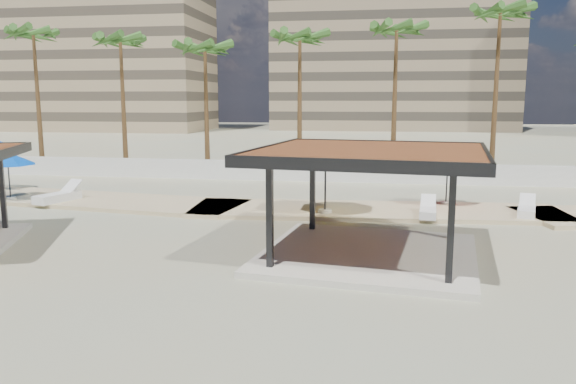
# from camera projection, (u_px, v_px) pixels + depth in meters

# --- Properties ---
(ground) EXTENTS (200.00, 200.00, 0.00)m
(ground) POSITION_uv_depth(u_px,v_px,m) (310.00, 254.00, 18.00)
(ground) COLOR tan
(ground) RESTS_ON ground
(promenade) EXTENTS (44.45, 7.97, 0.24)m
(promenade) POSITION_uv_depth(u_px,v_px,m) (375.00, 208.00, 25.14)
(promenade) COLOR #C6B284
(promenade) RESTS_ON ground
(boundary_wall) EXTENTS (56.00, 0.30, 1.20)m
(boundary_wall) POSITION_uv_depth(u_px,v_px,m) (342.00, 172.00, 33.48)
(boundary_wall) COLOR silver
(boundary_wall) RESTS_ON ground
(building_west) EXTENTS (34.00, 16.00, 32.40)m
(building_west) POSITION_uv_depth(u_px,v_px,m) (98.00, 33.00, 88.32)
(building_west) COLOR #937F60
(building_west) RESTS_ON ground
(building_mid) EXTENTS (38.00, 16.00, 30.40)m
(building_mid) POSITION_uv_depth(u_px,v_px,m) (393.00, 41.00, 91.01)
(building_mid) COLOR #847259
(building_mid) RESTS_ON ground
(pavilion_central) EXTENTS (7.60, 7.60, 3.43)m
(pavilion_central) POSITION_uv_depth(u_px,v_px,m) (370.00, 193.00, 17.29)
(pavilion_central) COLOR beige
(pavilion_central) RESTS_ON ground
(umbrella_b) EXTENTS (4.35, 4.35, 2.95)m
(umbrella_b) POSITION_uv_depth(u_px,v_px,m) (326.00, 153.00, 23.21)
(umbrella_b) COLOR beige
(umbrella_b) RESTS_ON promenade
(umbrella_c) EXTENTS (3.38, 3.38, 2.42)m
(umbrella_c) POSITION_uv_depth(u_px,v_px,m) (448.00, 159.00, 25.20)
(umbrella_c) COLOR beige
(umbrella_c) RESTS_ON promenade
(umbrella_f) EXTENTS (3.06, 3.06, 2.27)m
(umbrella_f) POSITION_uv_depth(u_px,v_px,m) (7.00, 158.00, 26.52)
(umbrella_f) COLOR beige
(umbrella_f) RESTS_ON promenade
(lounger_a) EXTENTS (1.44, 2.50, 0.90)m
(lounger_a) POSITION_uv_depth(u_px,v_px,m) (58.00, 197.00, 26.25)
(lounger_a) COLOR white
(lounger_a) RESTS_ON promenade
(lounger_b) EXTENTS (0.82, 2.03, 0.75)m
(lounger_b) POSITION_uv_depth(u_px,v_px,m) (428.00, 211.00, 22.98)
(lounger_b) COLOR white
(lounger_b) RESTS_ON promenade
(lounger_c) EXTENTS (1.13, 2.10, 0.76)m
(lounger_c) POSITION_uv_depth(u_px,v_px,m) (527.00, 210.00, 23.17)
(lounger_c) COLOR white
(lounger_c) RESTS_ON promenade
(palm_a) EXTENTS (3.00, 3.00, 10.08)m
(palm_a) POSITION_uv_depth(u_px,v_px,m) (34.00, 39.00, 37.67)
(palm_a) COLOR brown
(palm_a) RESTS_ON ground
(palm_b) EXTENTS (3.00, 3.00, 9.57)m
(palm_b) POSITION_uv_depth(u_px,v_px,m) (120.00, 46.00, 37.19)
(palm_b) COLOR brown
(palm_b) RESTS_ON ground
(palm_c) EXTENTS (3.00, 3.00, 8.92)m
(palm_c) POSITION_uv_depth(u_px,v_px,m) (205.00, 53.00, 35.77)
(palm_c) COLOR brown
(palm_c) RESTS_ON ground
(palm_d) EXTENTS (3.00, 3.00, 9.59)m
(palm_d) POSITION_uv_depth(u_px,v_px,m) (300.00, 43.00, 35.50)
(palm_d) COLOR brown
(palm_d) RESTS_ON ground
(palm_e) EXTENTS (3.00, 3.00, 9.92)m
(palm_e) POSITION_uv_depth(u_px,v_px,m) (397.00, 36.00, 34.02)
(palm_e) COLOR brown
(palm_e) RESTS_ON ground
(palm_f) EXTENTS (3.00, 3.00, 10.80)m
(palm_f) POSITION_uv_depth(u_px,v_px,m) (500.00, 20.00, 33.14)
(palm_f) COLOR brown
(palm_f) RESTS_ON ground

